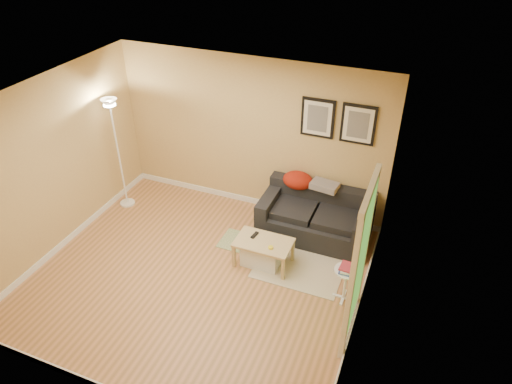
% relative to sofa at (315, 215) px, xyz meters
% --- Properties ---
extents(floor, '(4.50, 4.50, 0.00)m').
position_rel_sofa_xyz_m(floor, '(-1.27, -1.53, -0.38)').
color(floor, tan).
rests_on(floor, ground).
extents(ceiling, '(4.50, 4.50, 0.00)m').
position_rel_sofa_xyz_m(ceiling, '(-1.27, -1.53, 2.23)').
color(ceiling, white).
rests_on(ceiling, wall_back).
extents(wall_back, '(4.50, 0.00, 4.50)m').
position_rel_sofa_xyz_m(wall_back, '(-1.27, 0.47, 0.92)').
color(wall_back, tan).
rests_on(wall_back, ground).
extents(wall_front, '(4.50, 0.00, 4.50)m').
position_rel_sofa_xyz_m(wall_front, '(-1.27, -3.53, 0.92)').
color(wall_front, tan).
rests_on(wall_front, ground).
extents(wall_left, '(0.00, 4.00, 4.00)m').
position_rel_sofa_xyz_m(wall_left, '(-3.52, -1.53, 0.92)').
color(wall_left, tan).
rests_on(wall_left, ground).
extents(wall_right, '(0.00, 4.00, 4.00)m').
position_rel_sofa_xyz_m(wall_right, '(0.98, -1.53, 0.92)').
color(wall_right, tan).
rests_on(wall_right, ground).
extents(baseboard_back, '(4.50, 0.02, 0.10)m').
position_rel_sofa_xyz_m(baseboard_back, '(-1.27, 0.46, -0.33)').
color(baseboard_back, white).
rests_on(baseboard_back, ground).
extents(baseboard_left, '(0.02, 4.00, 0.10)m').
position_rel_sofa_xyz_m(baseboard_left, '(-3.51, -1.53, -0.33)').
color(baseboard_left, white).
rests_on(baseboard_left, ground).
extents(baseboard_right, '(0.02, 4.00, 0.10)m').
position_rel_sofa_xyz_m(baseboard_right, '(0.97, -1.53, -0.33)').
color(baseboard_right, white).
rests_on(baseboard_right, ground).
extents(sofa, '(1.70, 0.90, 0.75)m').
position_rel_sofa_xyz_m(sofa, '(0.00, 0.00, 0.00)').
color(sofa, black).
rests_on(sofa, ground).
extents(red_throw, '(0.48, 0.36, 0.28)m').
position_rel_sofa_xyz_m(red_throw, '(-0.39, 0.28, 0.40)').
color(red_throw, maroon).
rests_on(red_throw, sofa).
extents(plaid_throw, '(0.45, 0.32, 0.10)m').
position_rel_sofa_xyz_m(plaid_throw, '(0.05, 0.26, 0.41)').
color(plaid_throw, tan).
rests_on(plaid_throw, sofa).
extents(framed_print_left, '(0.50, 0.04, 0.60)m').
position_rel_sofa_xyz_m(framed_print_left, '(-0.19, 0.45, 1.43)').
color(framed_print_left, black).
rests_on(framed_print_left, wall_back).
extents(framed_print_right, '(0.50, 0.04, 0.60)m').
position_rel_sofa_xyz_m(framed_print_right, '(0.41, 0.45, 1.43)').
color(framed_print_right, black).
rests_on(framed_print_right, wall_back).
extents(area_rug, '(1.25, 0.85, 0.01)m').
position_rel_sofa_xyz_m(area_rug, '(0.02, -0.87, -0.37)').
color(area_rug, beige).
rests_on(area_rug, ground).
extents(green_runner, '(0.70, 0.50, 0.01)m').
position_rel_sofa_xyz_m(green_runner, '(-0.97, -0.62, -0.37)').
color(green_runner, '#668C4C').
rests_on(green_runner, ground).
extents(coffee_table, '(0.85, 0.57, 0.41)m').
position_rel_sofa_xyz_m(coffee_table, '(-0.50, -0.93, -0.17)').
color(coffee_table, tan).
rests_on(coffee_table, ground).
extents(remote_control, '(0.07, 0.17, 0.02)m').
position_rel_sofa_xyz_m(remote_control, '(-0.67, -0.85, 0.04)').
color(remote_control, black).
rests_on(remote_control, coffee_table).
extents(tape_roll, '(0.07, 0.07, 0.03)m').
position_rel_sofa_xyz_m(tape_roll, '(-0.36, -1.03, 0.05)').
color(tape_roll, yellow).
rests_on(tape_roll, coffee_table).
extents(storage_bin, '(0.57, 0.42, 0.35)m').
position_rel_sofa_xyz_m(storage_bin, '(-0.53, -0.92, -0.20)').
color(storage_bin, white).
rests_on(storage_bin, ground).
extents(side_table, '(0.33, 0.33, 0.51)m').
position_rel_sofa_xyz_m(side_table, '(0.75, -1.18, -0.12)').
color(side_table, white).
rests_on(side_table, ground).
extents(book_stack, '(0.22, 0.26, 0.07)m').
position_rel_sofa_xyz_m(book_stack, '(0.74, -1.19, 0.17)').
color(book_stack, '#354AA1').
rests_on(book_stack, side_table).
extents(floor_lamp, '(0.25, 0.25, 1.95)m').
position_rel_sofa_xyz_m(floor_lamp, '(-3.27, -0.38, 0.55)').
color(floor_lamp, white).
rests_on(floor_lamp, ground).
extents(doorway, '(0.12, 1.01, 2.13)m').
position_rel_sofa_xyz_m(doorway, '(0.93, -1.68, 0.65)').
color(doorway, white).
rests_on(doorway, ground).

